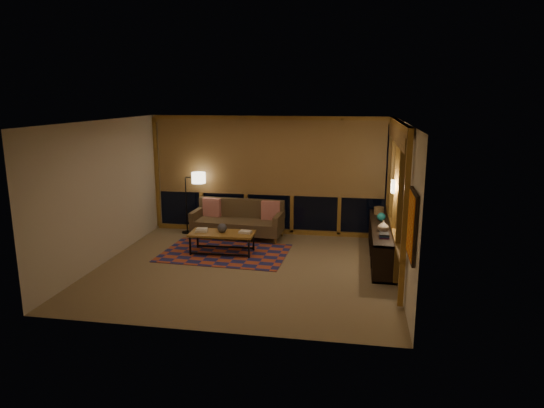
% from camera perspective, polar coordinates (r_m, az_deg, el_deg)
% --- Properties ---
extents(floor, '(5.50, 5.00, 0.01)m').
position_cam_1_polar(floor, '(9.10, -3.11, -7.57)').
color(floor, '#8A7956').
rests_on(floor, ground).
extents(ceiling, '(5.50, 5.00, 0.01)m').
position_cam_1_polar(ceiling, '(8.55, -3.33, 9.67)').
color(ceiling, beige).
rests_on(ceiling, walls).
extents(walls, '(5.51, 5.01, 2.70)m').
position_cam_1_polar(walls, '(8.72, -3.22, 0.78)').
color(walls, beige).
rests_on(walls, floor).
extents(window_wall_back, '(5.30, 0.16, 2.60)m').
position_cam_1_polar(window_wall_back, '(11.06, -0.38, 3.33)').
color(window_wall_back, '#A1691F').
rests_on(window_wall_back, walls).
extents(window_wall_right, '(0.16, 3.70, 2.60)m').
position_cam_1_polar(window_wall_right, '(9.12, 14.30, 0.93)').
color(window_wall_right, '#A1691F').
rests_on(window_wall_right, walls).
extents(wall_art, '(0.06, 0.74, 0.94)m').
position_cam_1_polar(wall_art, '(6.73, 16.11, -2.42)').
color(wall_art, red).
rests_on(wall_art, walls).
extents(wall_sconce, '(0.12, 0.18, 0.22)m').
position_cam_1_polar(wall_sconce, '(8.93, 14.06, 2.01)').
color(wall_sconce, '#FCE9C2').
rests_on(wall_sconce, walls).
extents(sofa, '(2.04, 0.92, 0.82)m').
position_cam_1_polar(sofa, '(10.91, -4.08, -1.88)').
color(sofa, '#4D3E2C').
rests_on(sofa, floor).
extents(pillow_left, '(0.44, 0.20, 0.42)m').
position_cam_1_polar(pillow_left, '(11.27, -7.06, -0.38)').
color(pillow_left, red).
rests_on(pillow_left, sofa).
extents(pillow_right, '(0.42, 0.15, 0.42)m').
position_cam_1_polar(pillow_right, '(10.87, -0.15, -0.75)').
color(pillow_right, red).
rests_on(pillow_right, sofa).
extents(area_rug, '(2.58, 1.78, 0.01)m').
position_cam_1_polar(area_rug, '(9.96, -5.59, -5.75)').
color(area_rug, '#AC4628').
rests_on(area_rug, floor).
extents(coffee_table, '(1.32, 0.63, 0.43)m').
position_cam_1_polar(coffee_table, '(9.92, -5.86, -4.57)').
color(coffee_table, '#A1691F').
rests_on(coffee_table, floor).
extents(book_stack_a, '(0.24, 0.21, 0.06)m').
position_cam_1_polar(book_stack_a, '(9.95, -8.29, -3.08)').
color(book_stack_a, silver).
rests_on(book_stack_a, coffee_table).
extents(book_stack_b, '(0.23, 0.19, 0.04)m').
position_cam_1_polar(book_stack_b, '(9.76, -3.19, -3.33)').
color(book_stack_b, silver).
rests_on(book_stack_b, coffee_table).
extents(ceramic_pot, '(0.21, 0.21, 0.19)m').
position_cam_1_polar(ceramic_pot, '(9.85, -5.89, -2.80)').
color(ceramic_pot, black).
rests_on(ceramic_pot, coffee_table).
extents(floor_lamp, '(0.51, 0.37, 1.45)m').
position_cam_1_polar(floor_lamp, '(11.38, -10.06, 0.19)').
color(floor_lamp, black).
rests_on(floor_lamp, floor).
extents(bookshelf, '(0.40, 2.73, 0.68)m').
position_cam_1_polar(bookshelf, '(9.74, 12.70, -4.38)').
color(bookshelf, black).
rests_on(bookshelf, floor).
extents(basket, '(0.26, 0.26, 0.16)m').
position_cam_1_polar(basket, '(10.49, 12.48, -0.78)').
color(basket, olive).
rests_on(basket, bookshelf).
extents(teal_bowl, '(0.20, 0.20, 0.17)m').
position_cam_1_polar(teal_bowl, '(9.95, 12.73, -1.48)').
color(teal_bowl, '#187576').
rests_on(teal_bowl, bookshelf).
extents(vase, '(0.26, 0.26, 0.21)m').
position_cam_1_polar(vase, '(9.19, 12.95, -2.52)').
color(vase, tan).
rests_on(vase, bookshelf).
extents(shelf_book_stack, '(0.19, 0.25, 0.07)m').
position_cam_1_polar(shelf_book_stack, '(8.84, 13.05, -3.62)').
color(shelf_book_stack, silver).
rests_on(shelf_book_stack, bookshelf).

